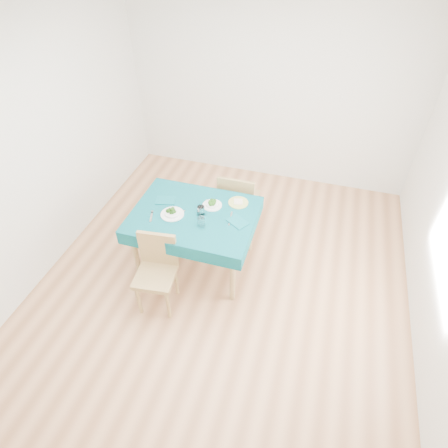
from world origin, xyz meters
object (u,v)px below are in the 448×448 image
(bowl_far, at_px, (212,203))
(chair_near, at_px, (155,272))
(chair_far, at_px, (240,191))
(side_plate, at_px, (238,203))
(bowl_near, at_px, (172,212))
(table, at_px, (195,239))

(bowl_far, bearing_deg, chair_near, -111.49)
(chair_near, distance_m, bowl_far, 0.96)
(chair_far, xyz_separation_m, side_plate, (0.11, -0.49, 0.21))
(bowl_near, distance_m, side_plate, 0.73)
(bowl_near, distance_m, bowl_far, 0.44)
(bowl_near, bearing_deg, side_plate, 32.35)
(chair_near, height_order, bowl_near, chair_near)
(bowl_far, bearing_deg, bowl_near, -143.78)
(chair_far, relative_size, side_plate, 5.05)
(chair_near, xyz_separation_m, chair_far, (0.48, 1.46, 0.07))
(table, xyz_separation_m, side_plate, (0.41, 0.31, 0.38))
(chair_near, bearing_deg, table, 67.71)
(table, height_order, side_plate, side_plate)
(side_plate, bearing_deg, chair_far, 102.65)
(chair_far, height_order, bowl_far, chair_far)
(chair_far, distance_m, bowl_far, 0.68)
(chair_near, height_order, bowl_far, chair_near)
(chair_near, xyz_separation_m, side_plate, (0.59, 0.97, 0.28))
(chair_near, distance_m, side_plate, 1.17)
(bowl_near, bearing_deg, chair_far, 60.08)
(table, relative_size, side_plate, 5.94)
(table, relative_size, bowl_near, 5.28)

